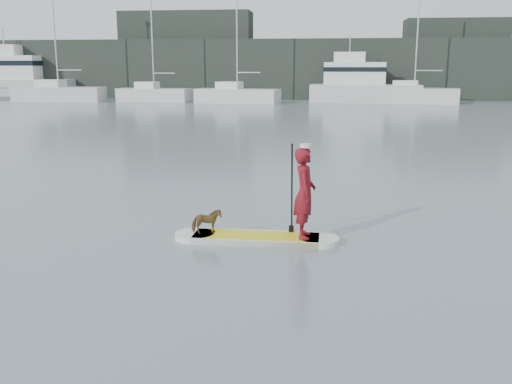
# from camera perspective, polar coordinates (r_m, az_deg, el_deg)

# --- Properties ---
(ground) EXTENTS (140.00, 140.00, 0.00)m
(ground) POSITION_cam_1_polar(r_m,az_deg,el_deg) (10.23, -23.39, -8.08)
(ground) COLOR slate
(ground) RESTS_ON ground
(paddleboard) EXTENTS (3.30, 0.82, 0.12)m
(paddleboard) POSITION_cam_1_polar(r_m,az_deg,el_deg) (11.38, 0.00, -4.62)
(paddleboard) COLOR yellow
(paddleboard) RESTS_ON ground
(paddler) EXTENTS (0.45, 0.67, 1.77)m
(paddler) POSITION_cam_1_polar(r_m,az_deg,el_deg) (11.06, 4.88, -0.10)
(paddler) COLOR maroon
(paddler) RESTS_ON paddleboard
(white_cap) EXTENTS (0.22, 0.22, 0.07)m
(white_cap) POSITION_cam_1_polar(r_m,az_deg,el_deg) (10.90, 4.97, 4.64)
(white_cap) COLOR silver
(white_cap) RESTS_ON paddler
(dog) EXTENTS (0.64, 0.47, 0.50)m
(dog) POSITION_cam_1_polar(r_m,az_deg,el_deg) (11.46, -4.97, -2.95)
(dog) COLOR brown
(dog) RESTS_ON paddleboard
(paddle) EXTENTS (0.10, 0.30, 2.00)m
(paddle) POSITION_cam_1_polar(r_m,az_deg,el_deg) (11.42, 3.59, -0.76)
(paddle) COLOR black
(paddle) RESTS_ON ground
(sailboat_b) EXTENTS (8.55, 2.76, 12.63)m
(sailboat_b) POSITION_cam_1_polar(r_m,az_deg,el_deg) (58.43, -19.17, 9.39)
(sailboat_b) COLOR silver
(sailboat_b) RESTS_ON ground
(sailboat_c) EXTENTS (7.17, 3.06, 9.99)m
(sailboat_c) POSITION_cam_1_polar(r_m,az_deg,el_deg) (56.07, -10.20, 9.64)
(sailboat_c) COLOR silver
(sailboat_c) RESTS_ON ground
(sailboat_d) EXTENTS (8.06, 3.88, 11.41)m
(sailboat_d) POSITION_cam_1_polar(r_m,az_deg,el_deg) (53.26, -1.95, 9.76)
(sailboat_d) COLOR silver
(sailboat_d) RESTS_ON ground
(sailboat_e) EXTENTS (8.19, 3.96, 11.39)m
(sailboat_e) POSITION_cam_1_polar(r_m,az_deg,el_deg) (54.65, 15.44, 9.40)
(sailboat_e) COLOR silver
(sailboat_e) RESTS_ON ground
(motor_yacht_a) EXTENTS (10.26, 3.55, 6.08)m
(motor_yacht_a) POSITION_cam_1_polar(r_m,az_deg,el_deg) (54.88, 10.38, 10.59)
(motor_yacht_a) COLOR silver
(motor_yacht_a) RESTS_ON ground
(motor_yacht_b) EXTENTS (11.14, 4.26, 7.24)m
(motor_yacht_b) POSITION_cam_1_polar(r_m,az_deg,el_deg) (65.59, -22.74, 10.41)
(motor_yacht_b) COLOR silver
(motor_yacht_b) RESTS_ON ground
(shore_mass) EXTENTS (90.00, 6.00, 6.00)m
(shore_mass) POSITION_cam_1_polar(r_m,az_deg,el_deg) (61.42, 2.21, 12.17)
(shore_mass) COLOR black
(shore_mass) RESTS_ON ground
(shore_building_west) EXTENTS (14.00, 4.00, 9.00)m
(shore_building_west) POSITION_cam_1_polar(r_m,az_deg,el_deg) (64.01, -6.91, 13.45)
(shore_building_west) COLOR black
(shore_building_west) RESTS_ON ground
(shore_building_east) EXTENTS (10.00, 4.00, 8.00)m
(shore_building_east) POSITION_cam_1_polar(r_m,az_deg,el_deg) (63.55, 19.10, 12.43)
(shore_building_east) COLOR black
(shore_building_east) RESTS_ON ground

